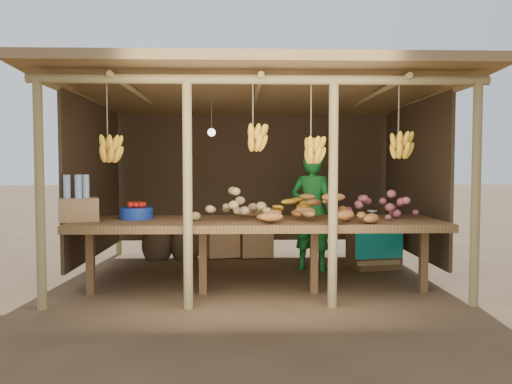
{
  "coord_description": "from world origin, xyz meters",
  "views": [
    {
      "loc": [
        -0.19,
        -6.28,
        1.38
      ],
      "look_at": [
        0.0,
        0.0,
        1.05
      ],
      "focal_mm": 35.0,
      "sensor_mm": 36.0,
      "label": 1
    }
  ],
  "objects": [
    {
      "name": "ground",
      "position": [
        0.0,
        0.0,
        0.0
      ],
      "size": [
        60.0,
        60.0,
        0.0
      ],
      "primitive_type": "plane",
      "color": "brown",
      "rests_on": "ground"
    },
    {
      "name": "stall_structure",
      "position": [
        -0.01,
        -0.14,
        1.9
      ],
      "size": [
        4.7,
        3.5,
        2.43
      ],
      "color": "#9A844F",
      "rests_on": "ground"
    },
    {
      "name": "counter",
      "position": [
        0.0,
        -0.95,
        0.74
      ],
      "size": [
        3.9,
        1.05,
        0.8
      ],
      "color": "brown",
      "rests_on": "ground"
    },
    {
      "name": "potato_heap",
      "position": [
        -0.22,
        -0.93,
        0.98
      ],
      "size": [
        1.0,
        0.72,
        0.36
      ],
      "primitive_type": null,
      "rotation": [
        0.0,
        0.0,
        -0.21
      ],
      "color": "tan",
      "rests_on": "counter"
    },
    {
      "name": "sweet_potato_heap",
      "position": [
        0.59,
        -1.09,
        0.98
      ],
      "size": [
        1.24,
        0.95,
        0.36
      ],
      "primitive_type": null,
      "rotation": [
        0.0,
        0.0,
        0.3
      ],
      "color": "#A05F29",
      "rests_on": "counter"
    },
    {
      "name": "onion_heap",
      "position": [
        1.34,
        -0.9,
        0.98
      ],
      "size": [
        1.05,
        0.87,
        0.36
      ],
      "primitive_type": null,
      "rotation": [
        0.0,
        0.0,
        0.43
      ],
      "color": "#A9525E",
      "rests_on": "counter"
    },
    {
      "name": "banana_pile",
      "position": [
        0.41,
        -0.58,
        0.97
      ],
      "size": [
        0.67,
        0.5,
        0.35
      ],
      "primitive_type": null,
      "rotation": [
        0.0,
        0.0,
        0.27
      ],
      "color": "yellow",
      "rests_on": "counter"
    },
    {
      "name": "tomato_basin",
      "position": [
        -1.33,
        -0.81,
        0.88
      ],
      "size": [
        0.36,
        0.36,
        0.19
      ],
      "rotation": [
        0.0,
        0.0,
        -0.39
      ],
      "color": "navy",
      "rests_on": "counter"
    },
    {
      "name": "bottle_box",
      "position": [
        -1.9,
        -1.01,
        0.99
      ],
      "size": [
        0.47,
        0.43,
        0.49
      ],
      "color": "#9D7246",
      "rests_on": "counter"
    },
    {
      "name": "vendor",
      "position": [
        0.75,
        0.26,
        0.78
      ],
      "size": [
        0.67,
        0.56,
        1.56
      ],
      "primitive_type": "imported",
      "rotation": [
        0.0,
        0.0,
        2.75
      ],
      "color": "#1B7A2A",
      "rests_on": "ground"
    },
    {
      "name": "tarp_crate",
      "position": [
        1.61,
        0.4,
        0.33
      ],
      "size": [
        0.76,
        0.69,
        0.8
      ],
      "color": "brown",
      "rests_on": "ground"
    },
    {
      "name": "carton_stack",
      "position": [
        -0.13,
        1.2,
        0.33
      ],
      "size": [
        1.03,
        0.44,
        0.74
      ],
      "color": "#9D7246",
      "rests_on": "ground"
    },
    {
      "name": "burlap_sacks",
      "position": [
        -1.22,
        1.07,
        0.27
      ],
      "size": [
        0.88,
        0.46,
        0.62
      ],
      "color": "#44331F",
      "rests_on": "ground"
    }
  ]
}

